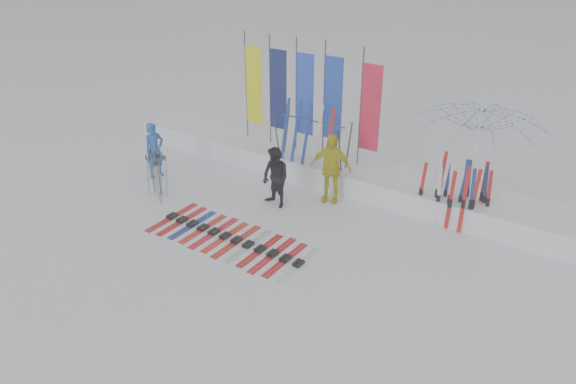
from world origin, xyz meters
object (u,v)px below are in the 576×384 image
Objects in this scene: person_black at (276,178)px; person_yellow at (331,168)px; ski_rack at (312,135)px; tent_canopy at (474,159)px; person_blue at (155,150)px; ski_row at (231,238)px.

person_yellow reaches higher than person_black.
person_yellow is at bearing -35.93° from ski_rack.
ski_rack is at bearing -169.74° from tent_canopy.
person_black is at bearing -72.07° from person_blue.
person_black is at bearing 92.98° from ski_row.
ski_row is (-0.91, -2.99, -0.89)m from person_yellow.
tent_canopy reaches higher than person_black.
person_yellow is at bearing 73.16° from ski_row.
person_yellow is at bearing -154.58° from tent_canopy.
person_blue is 3.86m from person_black.
person_blue is at bearing -150.02° from ski_rack.
person_blue is 0.51× the size of tent_canopy.
person_yellow reaches higher than ski_row.
person_black is 0.78× the size of ski_rack.
person_black is 0.86× the size of person_yellow.
tent_canopy is at bearing -58.35° from person_blue.
ski_row is (0.10, -1.97, -0.76)m from person_black.
ski_rack is (-0.12, 3.73, 1.35)m from ski_row.
person_blue is 1.01× the size of person_black.
ski_rack is at bearing 91.78° from ski_row.
person_yellow is 3.25m from ski_row.
person_black is at bearing -149.35° from person_yellow.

